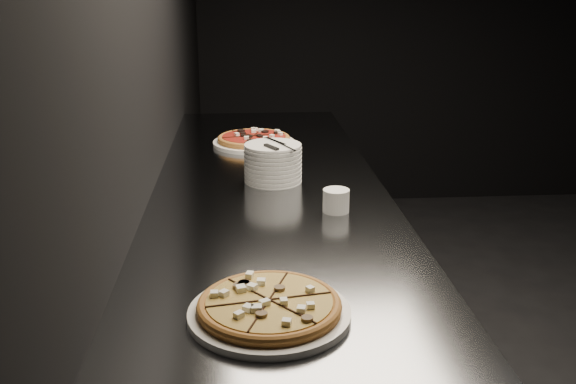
{
  "coord_description": "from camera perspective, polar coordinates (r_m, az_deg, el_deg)",
  "views": [
    {
      "loc": [
        -2.21,
        -1.97,
        1.55
      ],
      "look_at": [
        -2.08,
        -0.15,
        0.95
      ],
      "focal_mm": 40.0,
      "sensor_mm": 36.0,
      "label": 1
    }
  ],
  "objects": [
    {
      "name": "wall_left",
      "position": [
        2.0,
        -12.77,
        13.45
      ],
      "size": [
        0.02,
        5.0,
        2.8
      ],
      "primitive_type": "cube",
      "color": "black",
      "rests_on": "floor"
    },
    {
      "name": "wall_back",
      "position": [
        4.99,
        22.95,
        15.14
      ],
      "size": [
        5.0,
        0.02,
        2.8
      ],
      "primitive_type": "cube",
      "color": "black",
      "rests_on": "floor"
    },
    {
      "name": "counter",
      "position": [
        2.26,
        -1.57,
        -10.68
      ],
      "size": [
        0.74,
        2.44,
        0.92
      ],
      "color": "slate",
      "rests_on": "floor"
    },
    {
      "name": "pizza_mushroom",
      "position": [
        1.28,
        -1.66,
        -10.24
      ],
      "size": [
        0.33,
        0.33,
        0.04
      ],
      "rotation": [
        0.0,
        0.0,
        0.17
      ],
      "color": "white",
      "rests_on": "counter"
    },
    {
      "name": "pizza_tomato",
      "position": [
        2.6,
        -3.06,
        4.65
      ],
      "size": [
        0.35,
        0.35,
        0.04
      ],
      "rotation": [
        0.0,
        0.0,
        0.22
      ],
      "color": "white",
      "rests_on": "counter"
    },
    {
      "name": "plate_stack",
      "position": [
        2.11,
        -1.34,
        2.61
      ],
      "size": [
        0.19,
        0.19,
        0.13
      ],
      "color": "white",
      "rests_on": "counter"
    },
    {
      "name": "cutlery",
      "position": [
        2.08,
        -1.13,
        4.24
      ],
      "size": [
        0.08,
        0.2,
        0.01
      ],
      "rotation": [
        0.0,
        0.0,
        0.5
      ],
      "color": "silver",
      "rests_on": "plate_stack"
    },
    {
      "name": "ramekin",
      "position": [
        1.84,
        4.29,
        -0.71
      ],
      "size": [
        0.08,
        0.08,
        0.07
      ],
      "color": "silver",
      "rests_on": "counter"
    }
  ]
}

